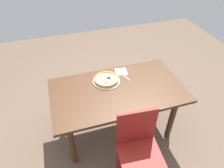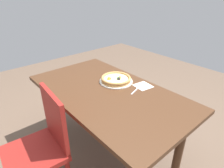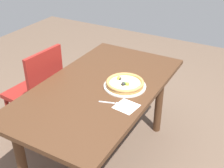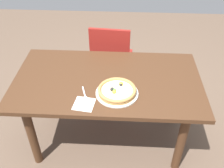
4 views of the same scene
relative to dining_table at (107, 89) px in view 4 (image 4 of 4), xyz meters
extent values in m
plane|color=brown|center=(0.00, 0.00, -0.62)|extent=(6.00, 6.00, 0.00)
cube|color=#472B19|center=(0.00, 0.00, 0.09)|extent=(1.47, 0.82, 0.03)
cylinder|color=#472B19|center=(-0.60, -0.27, -0.27)|extent=(0.07, 0.07, 0.69)
cylinder|color=#472B19|center=(0.60, -0.27, -0.27)|extent=(0.07, 0.07, 0.69)
cylinder|color=#472B19|center=(-0.60, 0.27, -0.27)|extent=(0.07, 0.07, 0.69)
cylinder|color=#472B19|center=(0.60, 0.27, -0.27)|extent=(0.07, 0.07, 0.69)
cylinder|color=maroon|center=(0.16, -0.87, -0.40)|extent=(0.04, 0.04, 0.44)
cylinder|color=maroon|center=(-0.18, -0.84, -0.40)|extent=(0.04, 0.04, 0.44)
cylinder|color=maroon|center=(0.18, -0.53, -0.40)|extent=(0.04, 0.04, 0.44)
cylinder|color=maroon|center=(-0.16, -0.51, -0.40)|extent=(0.04, 0.04, 0.44)
cube|color=maroon|center=(0.00, -0.69, -0.16)|extent=(0.43, 0.43, 0.04)
cube|color=maroon|center=(0.02, -0.50, 0.07)|extent=(0.38, 0.06, 0.42)
cylinder|color=silver|center=(-0.08, 0.17, 0.11)|extent=(0.31, 0.31, 0.01)
cylinder|color=#B78447|center=(-0.08, 0.17, 0.13)|extent=(0.27, 0.27, 0.02)
cylinder|color=beige|center=(-0.08, 0.17, 0.14)|extent=(0.24, 0.24, 0.01)
torus|color=#B78447|center=(-0.08, 0.17, 0.14)|extent=(0.28, 0.28, 0.02)
sphere|color=gold|center=(-0.11, 0.11, 0.15)|extent=(0.03, 0.03, 0.03)
sphere|color=gold|center=(-0.06, 0.20, 0.15)|extent=(0.03, 0.03, 0.03)
sphere|color=#4C9E38|center=(-0.06, 0.18, 0.15)|extent=(0.02, 0.02, 0.02)
sphere|color=#262626|center=(-0.11, 0.12, 0.15)|extent=(0.02, 0.02, 0.02)
sphere|color=#262626|center=(-0.05, 0.17, 0.15)|extent=(0.03, 0.03, 0.03)
cube|color=silver|center=(0.16, 0.16, 0.11)|extent=(0.04, 0.11, 0.00)
cube|color=silver|center=(0.14, 0.24, 0.11)|extent=(0.04, 0.05, 0.00)
cube|color=white|center=(0.14, 0.30, 0.11)|extent=(0.16, 0.16, 0.00)
camera|label=1|loc=(-0.55, -1.56, 1.59)|focal=32.33mm
camera|label=2|loc=(1.11, -0.91, 0.91)|focal=30.64mm
camera|label=3|loc=(1.58, 0.99, 1.20)|focal=46.85mm
camera|label=4|loc=(-0.12, 1.59, 1.34)|focal=41.30mm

